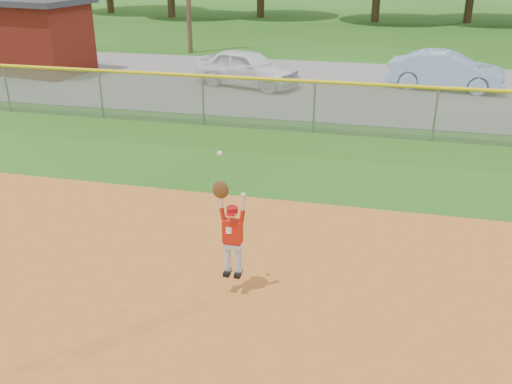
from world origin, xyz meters
TOP-DOWN VIEW (x-y plane):
  - ground at (0.00, 0.00)m, footprint 120.00×120.00m
  - parking_strip at (0.00, 16.00)m, footprint 44.00×10.00m
  - car_white_a at (-3.32, 15.28)m, footprint 4.36×2.70m
  - car_blue at (4.04, 16.51)m, footprint 4.38×2.11m
  - utility_shed at (-12.39, 15.73)m, footprint 4.51×3.76m
  - outfield_fence at (0.00, 10.00)m, footprint 40.06×0.10m
  - ballplayer at (-0.04, 1.40)m, footprint 0.50×0.22m

SIDE VIEW (x-z plane):
  - ground at x=0.00m, z-range 0.00..0.00m
  - parking_strip at x=0.00m, z-range 0.00..0.03m
  - car_blue at x=4.04m, z-range 0.03..1.41m
  - car_white_a at x=-3.32m, z-range 0.03..1.42m
  - outfield_fence at x=0.00m, z-range 0.11..1.66m
  - ballplayer at x=-0.04m, z-range 0.12..2.11m
  - utility_shed at x=-12.39m, z-range 0.03..3.08m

